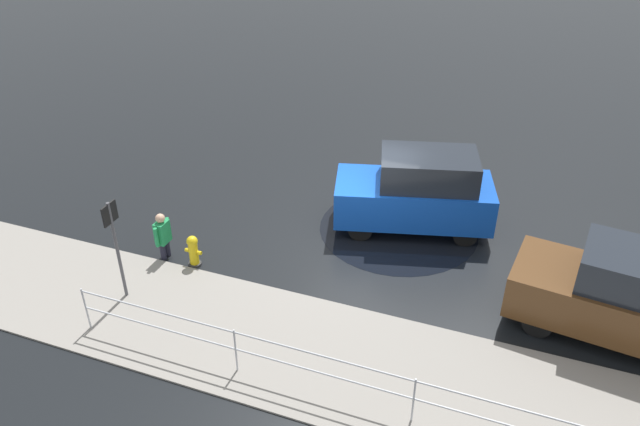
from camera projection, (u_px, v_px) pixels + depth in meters
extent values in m
plane|color=black|center=(355.00, 237.00, 15.70)|extent=(60.00, 60.00, 0.00)
cube|color=gray|center=(290.00, 348.00, 12.35)|extent=(24.00, 3.20, 0.04)
cube|color=blue|center=(413.00, 199.00, 15.72)|extent=(4.21, 2.65, 0.99)
cube|color=#1E232B|center=(429.00, 169.00, 15.23)|extent=(2.65, 2.05, 0.77)
cylinder|color=black|center=(360.00, 229.00, 15.48)|extent=(0.64, 0.37, 0.60)
cylinder|color=black|center=(362.00, 199.00, 16.69)|extent=(0.64, 0.37, 0.60)
cylinder|color=black|center=(465.00, 234.00, 15.28)|extent=(0.64, 0.37, 0.60)
cylinder|color=black|center=(460.00, 204.00, 16.48)|extent=(0.64, 0.37, 0.60)
cube|color=#513319|center=(623.00, 305.00, 12.31)|extent=(4.48, 2.25, 0.95)
cylinder|color=black|center=(538.00, 323.00, 12.56)|extent=(0.62, 0.29, 0.60)
cylinder|color=black|center=(551.00, 282.00, 13.67)|extent=(0.62, 0.29, 0.60)
cylinder|color=gold|center=(194.00, 254.00, 14.55)|extent=(0.22, 0.22, 0.62)
sphere|color=gold|center=(192.00, 241.00, 14.36)|extent=(0.26, 0.26, 0.26)
cylinder|color=gold|center=(199.00, 253.00, 14.46)|extent=(0.10, 0.09, 0.09)
cylinder|color=gold|center=(187.00, 250.00, 14.56)|extent=(0.10, 0.09, 0.09)
cylinder|color=#2D2D2D|center=(195.00, 264.00, 14.70)|extent=(0.31, 0.31, 0.06)
cube|color=#1E8C4C|center=(162.00, 232.00, 14.59)|extent=(0.25, 0.37, 0.55)
sphere|color=tan|center=(160.00, 218.00, 14.38)|extent=(0.22, 0.22, 0.22)
cylinder|color=#1E1E2D|center=(167.00, 248.00, 14.92)|extent=(0.13, 0.13, 0.45)
cylinder|color=#1E1E2D|center=(163.00, 252.00, 14.78)|extent=(0.13, 0.13, 0.45)
cylinder|color=#1E8C4C|center=(168.00, 227.00, 14.77)|extent=(0.09, 0.09, 0.50)
cylinder|color=#1E8C4C|center=(156.00, 237.00, 14.40)|extent=(0.09, 0.09, 0.50)
cylinder|color=#B7BABF|center=(413.00, 401.00, 10.57)|extent=(0.04, 0.04, 1.05)
cylinder|color=#B7BABF|center=(236.00, 351.00, 11.57)|extent=(0.04, 0.04, 1.05)
cylinder|color=#B7BABF|center=(86.00, 309.00, 12.57)|extent=(0.04, 0.04, 1.05)
cylinder|color=#B7BABF|center=(321.00, 356.00, 10.82)|extent=(10.10, 0.04, 0.04)
cylinder|color=#B7BABF|center=(321.00, 373.00, 11.04)|extent=(10.10, 0.04, 0.04)
cylinder|color=#4C4C51|center=(118.00, 252.00, 13.10)|extent=(0.07, 0.07, 2.40)
cube|color=black|center=(110.00, 213.00, 12.60)|extent=(0.04, 0.44, 0.44)
cylinder|color=black|center=(398.00, 229.00, 16.02)|extent=(4.05, 4.05, 0.01)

